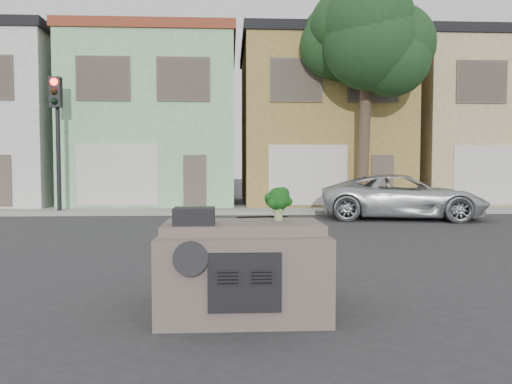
{
  "coord_description": "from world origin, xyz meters",
  "views": [
    {
      "loc": [
        -0.16,
        -9.25,
        1.81
      ],
      "look_at": [
        0.35,
        0.5,
        1.3
      ],
      "focal_mm": 35.0,
      "sensor_mm": 36.0,
      "label": 1
    }
  ],
  "objects": [
    {
      "name": "townhouse_tan",
      "position": [
        4.0,
        14.5,
        3.77
      ],
      "size": [
        7.2,
        8.2,
        7.55
      ],
      "primitive_type": "cube",
      "color": "olive",
      "rests_on": "ground"
    },
    {
      "name": "traffic_signal",
      "position": [
        -6.5,
        9.5,
        2.55
      ],
      "size": [
        0.4,
        0.4,
        5.1
      ],
      "primitive_type": "cube",
      "color": "black",
      "rests_on": "ground"
    },
    {
      "name": "instrument_hump",
      "position": [
        -0.58,
        -3.35,
        1.22
      ],
      "size": [
        0.48,
        0.38,
        0.2
      ],
      "primitive_type": "cube",
      "color": "black",
      "rests_on": "car_dashboard"
    },
    {
      "name": "townhouse_beige",
      "position": [
        11.5,
        14.5,
        3.77
      ],
      "size": [
        7.2,
        8.2,
        7.55
      ],
      "primitive_type": "cube",
      "color": "tan",
      "rests_on": "ground"
    },
    {
      "name": "townhouse_mint",
      "position": [
        -3.5,
        14.5,
        3.77
      ],
      "size": [
        7.2,
        8.2,
        7.55
      ],
      "primitive_type": "cube",
      "color": "#91CB94",
      "rests_on": "ground"
    },
    {
      "name": "broccoli",
      "position": [
        0.46,
        -2.98,
        1.34
      ],
      "size": [
        0.45,
        0.45,
        0.43
      ],
      "primitive_type": "cube",
      "rotation": [
        0.0,
        0.0,
        2.78
      ],
      "color": "#0F3910",
      "rests_on": "car_dashboard"
    },
    {
      "name": "tree_near",
      "position": [
        5.0,
        9.8,
        4.25
      ],
      "size": [
        4.4,
        4.0,
        8.5
      ],
      "primitive_type": "cube",
      "color": "#1B3D1C",
      "rests_on": "ground"
    },
    {
      "name": "ground_plane",
      "position": [
        0.0,
        0.0,
        0.0
      ],
      "size": [
        120.0,
        120.0,
        0.0
      ],
      "primitive_type": "plane",
      "color": "#303033",
      "rests_on": "ground"
    },
    {
      "name": "wiper_arm",
      "position": [
        0.28,
        -2.62,
        1.13
      ],
      "size": [
        0.69,
        0.15,
        0.02
      ],
      "primitive_type": "cube",
      "rotation": [
        0.0,
        0.0,
        0.17
      ],
      "color": "black",
      "rests_on": "car_dashboard"
    },
    {
      "name": "silver_pickup",
      "position": [
        5.73,
        7.45,
        0.0
      ],
      "size": [
        5.86,
        3.53,
        1.52
      ],
      "primitive_type": "imported",
      "rotation": [
        0.0,
        0.0,
        1.38
      ],
      "color": "#BABEC2",
      "rests_on": "ground"
    },
    {
      "name": "sidewalk",
      "position": [
        0.0,
        10.5,
        0.07
      ],
      "size": [
        40.0,
        3.0,
        0.15
      ],
      "primitive_type": "cube",
      "color": "gray",
      "rests_on": "ground"
    },
    {
      "name": "car_dashboard",
      "position": [
        0.0,
        -3.0,
        0.56
      ],
      "size": [
        2.0,
        1.8,
        1.12
      ],
      "primitive_type": "cube",
      "color": "#65554D",
      "rests_on": "ground"
    }
  ]
}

